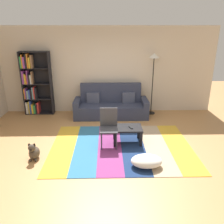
{
  "coord_description": "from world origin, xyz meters",
  "views": [
    {
      "loc": [
        -0.04,
        -4.71,
        2.59
      ],
      "look_at": [
        0.09,
        0.58,
        0.65
      ],
      "focal_mm": 36.37,
      "sensor_mm": 36.0,
      "label": 1
    }
  ],
  "objects": [
    {
      "name": "bookshelf",
      "position": [
        -2.33,
        2.3,
        0.95
      ],
      "size": [
        0.9,
        0.28,
        1.97
      ],
      "color": "black",
      "rests_on": "ground_plane"
    },
    {
      "name": "ground_plane",
      "position": [
        0.0,
        0.0,
        0.0
      ],
      "size": [
        14.0,
        14.0,
        0.0
      ],
      "primitive_type": "plane",
      "color": "#B27F4C"
    },
    {
      "name": "coffee_table",
      "position": [
        0.45,
        0.21,
        0.32
      ],
      "size": [
        0.68,
        0.5,
        0.39
      ],
      "color": "black",
      "rests_on": "rug"
    },
    {
      "name": "tv_remote",
      "position": [
        0.52,
        0.18,
        0.41
      ],
      "size": [
        0.1,
        0.16,
        0.02
      ],
      "primitive_type": "cube",
      "rotation": [
        0.0,
        0.0,
        0.37
      ],
      "color": "black",
      "rests_on": "coffee_table"
    },
    {
      "name": "rug",
      "position": [
        0.29,
        -0.02,
        0.01
      ],
      "size": [
        3.25,
        2.37,
        0.01
      ],
      "color": "gold",
      "rests_on": "ground_plane"
    },
    {
      "name": "standing_lamp",
      "position": [
        1.39,
        2.21,
        1.6
      ],
      "size": [
        0.32,
        0.32,
        1.92
      ],
      "color": "black",
      "rests_on": "ground_plane"
    },
    {
      "name": "pouf",
      "position": [
        0.74,
        -0.84,
        0.13
      ],
      "size": [
        0.62,
        0.43,
        0.23
      ],
      "primitive_type": "ellipsoid",
      "color": "white",
      "rests_on": "rug"
    },
    {
      "name": "dog",
      "position": [
        -1.58,
        -0.49,
        0.16
      ],
      "size": [
        0.22,
        0.35,
        0.4
      ],
      "color": "#473D33",
      "rests_on": "ground_plane"
    },
    {
      "name": "couch",
      "position": [
        0.09,
        2.02,
        0.34
      ],
      "size": [
        2.26,
        0.8,
        1.0
      ],
      "color": "#2D3347",
      "rests_on": "ground_plane"
    },
    {
      "name": "back_wall",
      "position": [
        0.0,
        2.55,
        1.35
      ],
      "size": [
        6.8,
        0.1,
        2.7
      ],
      "primitive_type": "cube",
      "color": "beige",
      "rests_on": "ground_plane"
    },
    {
      "name": "folding_chair",
      "position": [
        0.0,
        0.09,
        0.53
      ],
      "size": [
        0.4,
        0.4,
        0.9
      ],
      "rotation": [
        0.0,
        0.0,
        -0.97
      ],
      "color": "#38383D",
      "rests_on": "ground_plane"
    }
  ]
}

